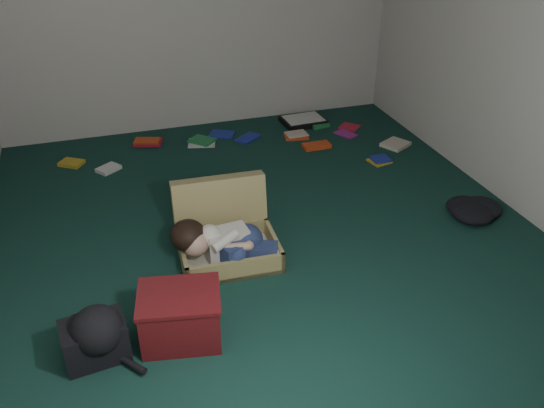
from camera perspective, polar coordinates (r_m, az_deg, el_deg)
floor at (r=4.29m, az=-0.61°, el=-3.07°), size 4.50×4.50×0.00m
wall_front at (r=1.90m, az=19.83°, el=-5.81°), size 4.50×0.00×4.50m
wall_right at (r=4.70m, az=24.13°, el=14.78°), size 0.00×4.50×4.50m
suitcase at (r=4.06m, az=-4.66°, el=-2.85°), size 0.70×0.68×0.49m
person at (r=3.89m, az=-4.86°, el=-3.75°), size 0.72×0.37×0.30m
maroon_bin at (r=3.37m, az=-9.05°, el=-10.92°), size 0.52×0.44×0.32m
backpack at (r=3.38m, az=-17.16°, el=-12.68°), size 0.47×0.39×0.26m
clothing_pile at (r=4.78m, az=20.22°, el=-0.33°), size 0.50×0.43×0.15m
paper_tray at (r=6.20m, az=3.13°, el=8.24°), size 0.46×0.35×0.06m
book_scatter at (r=5.72m, az=-0.81°, el=6.09°), size 3.25×1.33×0.02m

